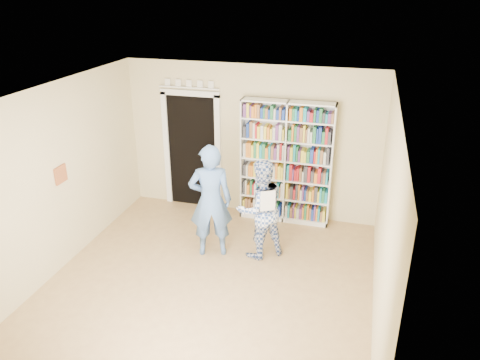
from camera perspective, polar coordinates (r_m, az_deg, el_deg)
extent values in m
plane|color=#9E774C|center=(6.72, -4.18, -13.06)|extent=(5.00, 5.00, 0.00)
plane|color=white|center=(5.56, -4.99, 9.95)|extent=(5.00, 5.00, 0.00)
plane|color=beige|center=(8.23, 1.33, 4.71)|extent=(4.50, 0.00, 4.50)
plane|color=beige|center=(7.06, -22.01, -0.33)|extent=(0.00, 5.00, 5.00)
plane|color=beige|center=(5.72, 17.28, -5.18)|extent=(0.00, 5.00, 5.00)
cube|color=white|center=(8.05, 5.64, 2.10)|extent=(1.57, 0.29, 2.16)
cube|color=white|center=(8.05, 5.64, 2.10)|extent=(0.02, 0.29, 2.16)
cube|color=black|center=(8.64, -5.82, 3.39)|extent=(0.90, 0.03, 2.10)
cube|color=white|center=(8.81, -8.90, 3.63)|extent=(0.10, 0.06, 2.20)
cube|color=white|center=(8.46, -2.69, 3.06)|extent=(0.10, 0.06, 2.20)
cube|color=white|center=(8.31, -6.17, 10.50)|extent=(1.10, 0.06, 0.10)
cube|color=white|center=(8.29, -6.22, 11.16)|extent=(1.10, 0.08, 0.02)
cube|color=maroon|center=(7.17, -21.02, 0.63)|extent=(0.03, 0.25, 0.25)
imported|color=#5076B2|center=(7.06, -3.60, -2.58)|extent=(0.76, 0.62, 1.80)
imported|color=navy|center=(7.05, 2.47, -3.56)|extent=(0.97, 0.95, 1.58)
cube|color=white|center=(6.71, 3.42, -2.56)|extent=(0.20, 0.11, 0.31)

